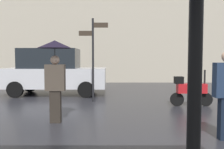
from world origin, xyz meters
TOP-DOWN VIEW (x-y plane):
  - pedestrian_with_umbrella at (-2.28, 3.31)m, footprint 0.85×0.85m
  - parked_scooter at (1.79, 5.48)m, footprint 1.43×0.32m
  - parked_car_left at (-3.49, 8.25)m, footprint 4.51×2.05m
  - street_signpost at (-1.57, 6.36)m, footprint 1.08×0.08m

SIDE VIEW (x-z plane):
  - parked_scooter at x=1.79m, z-range -0.06..1.17m
  - parked_car_left at x=-3.49m, z-range 0.01..2.07m
  - pedestrian_with_umbrella at x=-2.28m, z-range 0.47..2.53m
  - street_signpost at x=-1.57m, z-range 0.33..3.43m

